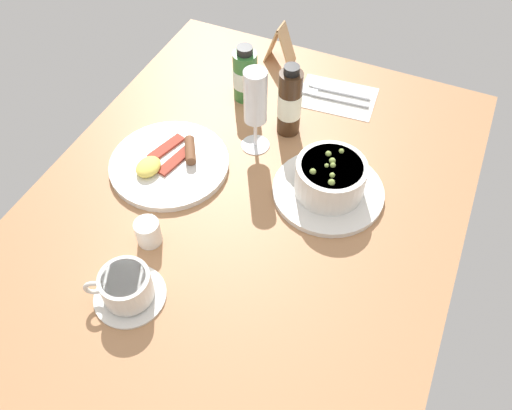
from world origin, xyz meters
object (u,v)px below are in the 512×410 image
object	(u,v)px
sauce_bottle_green	(245,75)
creamer_jug	(148,232)
cutlery_setting	(335,96)
coffee_cup	(127,287)
porridge_bowl	(330,181)
sauce_bottle_brown	(290,103)
menu_card	(280,43)
wine_glass	(255,101)
breakfast_plate	(169,163)

from	to	relation	value
sauce_bottle_green	creamer_jug	bearing A→B (deg)	-178.69
cutlery_setting	coffee_cup	size ratio (longest dim) A/B	1.50
porridge_bowl	coffee_cup	distance (cm)	43.76
sauce_bottle_brown	menu_card	bearing A→B (deg)	26.42
sauce_bottle_green	sauce_bottle_brown	world-z (taller)	sauce_bottle_brown
creamer_jug	sauce_bottle_brown	world-z (taller)	sauce_bottle_brown
creamer_jug	wine_glass	distance (cm)	33.82
creamer_jug	cutlery_setting	bearing A→B (deg)	-19.00
coffee_cup	breakfast_plate	bearing A→B (deg)	17.39
sauce_bottle_green	breakfast_plate	distance (cm)	28.50
sauce_bottle_brown	breakfast_plate	xyz separation A→B (cm)	(-20.77, 18.97, -7.06)
creamer_jug	sauce_bottle_brown	bearing A→B (deg)	-17.97
wine_glass	sauce_bottle_brown	distance (cm)	9.92
wine_glass	sauce_bottle_green	distance (cm)	17.82
porridge_bowl	creamer_jug	distance (cm)	36.62
cutlery_setting	menu_card	world-z (taller)	menu_card
sauce_bottle_green	wine_glass	bearing A→B (deg)	-147.91
wine_glass	porridge_bowl	bearing A→B (deg)	-109.31
porridge_bowl	creamer_jug	xyz separation A→B (cm)	(-24.71, 27.00, -1.19)
menu_card	sauce_bottle_green	bearing A→B (deg)	173.70
creamer_jug	wine_glass	xyz separation A→B (cm)	(31.42, -7.84, 9.75)
sauce_bottle_brown	breakfast_plate	size ratio (longest dim) A/B	0.68
porridge_bowl	menu_card	size ratio (longest dim) A/B	2.26
sauce_bottle_brown	menu_card	distance (cm)	26.64
cutlery_setting	coffee_cup	distance (cm)	68.19
breakfast_plate	menu_card	size ratio (longest dim) A/B	2.52
sauce_bottle_green	menu_card	distance (cm)	17.14
breakfast_plate	menu_card	xyz separation A→B (cm)	(44.47, -7.20, 4.05)
cutlery_setting	menu_card	bearing A→B (deg)	65.45
sauce_bottle_brown	menu_card	xyz separation A→B (cm)	(23.70, 11.78, -3.01)
porridge_bowl	creamer_jug	world-z (taller)	porridge_bowl
porridge_bowl	breakfast_plate	distance (cm)	34.14
cutlery_setting	sauce_bottle_green	bearing A→B (deg)	114.02
breakfast_plate	menu_card	distance (cm)	45.23
cutlery_setting	breakfast_plate	world-z (taller)	breakfast_plate
cutlery_setting	sauce_bottle_brown	xyz separation A→B (cm)	(-15.53, 6.13, 7.71)
creamer_jug	coffee_cup	bearing A→B (deg)	-165.72
cutlery_setting	wine_glass	bearing A→B (deg)	154.64
porridge_bowl	cutlery_setting	bearing A→B (deg)	15.55
cutlery_setting	coffee_cup	xyz separation A→B (cm)	(-66.29, 15.71, 2.88)
porridge_bowl	sauce_bottle_brown	xyz separation A→B (cm)	(14.16, 14.39, 4.08)
porridge_bowl	sauce_bottle_green	distance (cm)	35.04
porridge_bowl	breakfast_plate	bearing A→B (deg)	101.19
wine_glass	sauce_bottle_green	bearing A→B (deg)	32.09
sauce_bottle_brown	creamer_jug	bearing A→B (deg)	162.03
coffee_cup	wine_glass	distance (cm)	44.56
menu_card	cutlery_setting	bearing A→B (deg)	-114.55
coffee_cup	sauce_bottle_green	bearing A→B (deg)	4.05
cutlery_setting	creamer_jug	xyz separation A→B (cm)	(-54.40, 18.73, 2.43)
sauce_bottle_green	breakfast_plate	bearing A→B (deg)	169.04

